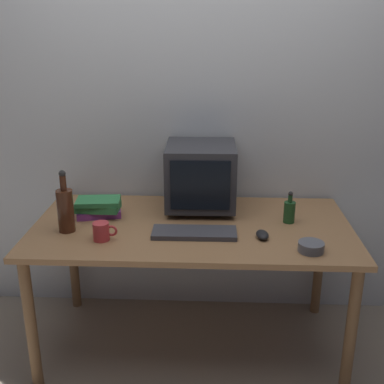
{
  "coord_description": "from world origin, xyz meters",
  "views": [
    {
      "loc": [
        0.11,
        -2.32,
        1.75
      ],
      "look_at": [
        0.0,
        0.0,
        0.93
      ],
      "focal_mm": 45.12,
      "sensor_mm": 36.0,
      "label": 1
    }
  ],
  "objects_px": {
    "keyboard": "(194,233)",
    "computer_mouse": "(262,235)",
    "bottle_tall": "(65,209)",
    "bottle_short": "(289,211)",
    "crt_monitor": "(201,176)",
    "mug": "(102,231)",
    "book_stack": "(98,207)",
    "cd_spindle": "(311,247)"
  },
  "relations": [
    {
      "from": "keyboard",
      "to": "book_stack",
      "type": "relative_size",
      "value": 1.64
    },
    {
      "from": "crt_monitor",
      "to": "mug",
      "type": "bearing_deg",
      "value": -136.29
    },
    {
      "from": "computer_mouse",
      "to": "mug",
      "type": "bearing_deg",
      "value": 178.12
    },
    {
      "from": "crt_monitor",
      "to": "book_stack",
      "type": "bearing_deg",
      "value": -164.93
    },
    {
      "from": "book_stack",
      "to": "cd_spindle",
      "type": "distance_m",
      "value": 1.14
    },
    {
      "from": "computer_mouse",
      "to": "mug",
      "type": "xyz_separation_m",
      "value": [
        -0.78,
        -0.06,
        0.03
      ]
    },
    {
      "from": "bottle_tall",
      "to": "bottle_short",
      "type": "relative_size",
      "value": 1.87
    },
    {
      "from": "cd_spindle",
      "to": "mug",
      "type": "bearing_deg",
      "value": 175.54
    },
    {
      "from": "crt_monitor",
      "to": "computer_mouse",
      "type": "bearing_deg",
      "value": -50.97
    },
    {
      "from": "keyboard",
      "to": "mug",
      "type": "height_order",
      "value": "mug"
    },
    {
      "from": "book_stack",
      "to": "mug",
      "type": "bearing_deg",
      "value": -74.16
    },
    {
      "from": "keyboard",
      "to": "computer_mouse",
      "type": "xyz_separation_m",
      "value": [
        0.33,
        -0.02,
        0.01
      ]
    },
    {
      "from": "book_stack",
      "to": "crt_monitor",
      "type": "bearing_deg",
      "value": 15.07
    },
    {
      "from": "book_stack",
      "to": "cd_spindle",
      "type": "bearing_deg",
      "value": -19.2
    },
    {
      "from": "keyboard",
      "to": "bottle_short",
      "type": "xyz_separation_m",
      "value": [
        0.49,
        0.19,
        0.05
      ]
    },
    {
      "from": "crt_monitor",
      "to": "book_stack",
      "type": "relative_size",
      "value": 1.53
    },
    {
      "from": "book_stack",
      "to": "bottle_short",
      "type": "bearing_deg",
      "value": -1.82
    },
    {
      "from": "keyboard",
      "to": "cd_spindle",
      "type": "bearing_deg",
      "value": -16.35
    },
    {
      "from": "computer_mouse",
      "to": "cd_spindle",
      "type": "xyz_separation_m",
      "value": [
        0.21,
        -0.13,
        0.0
      ]
    },
    {
      "from": "bottle_short",
      "to": "crt_monitor",
      "type": "bearing_deg",
      "value": 159.09
    },
    {
      "from": "crt_monitor",
      "to": "mug",
      "type": "xyz_separation_m",
      "value": [
        -0.47,
        -0.45,
        -0.15
      ]
    },
    {
      "from": "computer_mouse",
      "to": "bottle_tall",
      "type": "bearing_deg",
      "value": 171.53
    },
    {
      "from": "crt_monitor",
      "to": "keyboard",
      "type": "distance_m",
      "value": 0.41
    },
    {
      "from": "crt_monitor",
      "to": "bottle_short",
      "type": "relative_size",
      "value": 2.28
    },
    {
      "from": "keyboard",
      "to": "cd_spindle",
      "type": "xyz_separation_m",
      "value": [
        0.55,
        -0.16,
        0.01
      ]
    },
    {
      "from": "cd_spindle",
      "to": "bottle_short",
      "type": "bearing_deg",
      "value": 98.79
    },
    {
      "from": "crt_monitor",
      "to": "bottle_tall",
      "type": "relative_size",
      "value": 1.22
    },
    {
      "from": "computer_mouse",
      "to": "mug",
      "type": "distance_m",
      "value": 0.78
    },
    {
      "from": "keyboard",
      "to": "computer_mouse",
      "type": "relative_size",
      "value": 4.2
    },
    {
      "from": "computer_mouse",
      "to": "bottle_short",
      "type": "distance_m",
      "value": 0.27
    },
    {
      "from": "mug",
      "to": "cd_spindle",
      "type": "bearing_deg",
      "value": -4.46
    },
    {
      "from": "computer_mouse",
      "to": "bottle_tall",
      "type": "xyz_separation_m",
      "value": [
        -0.98,
        0.04,
        0.1
      ]
    },
    {
      "from": "keyboard",
      "to": "computer_mouse",
      "type": "bearing_deg",
      "value": -4.04
    },
    {
      "from": "book_stack",
      "to": "cd_spindle",
      "type": "xyz_separation_m",
      "value": [
        1.08,
        -0.37,
        -0.03
      ]
    },
    {
      "from": "crt_monitor",
      "to": "computer_mouse",
      "type": "xyz_separation_m",
      "value": [
        0.31,
        -0.39,
        -0.17
      ]
    },
    {
      "from": "keyboard",
      "to": "mug",
      "type": "xyz_separation_m",
      "value": [
        -0.45,
        -0.08,
        0.03
      ]
    },
    {
      "from": "cd_spindle",
      "to": "book_stack",
      "type": "bearing_deg",
      "value": 160.8
    },
    {
      "from": "book_stack",
      "to": "mug",
      "type": "relative_size",
      "value": 2.14
    },
    {
      "from": "bottle_tall",
      "to": "bottle_short",
      "type": "bearing_deg",
      "value": 8.31
    },
    {
      "from": "book_stack",
      "to": "cd_spindle",
      "type": "relative_size",
      "value": 2.14
    },
    {
      "from": "crt_monitor",
      "to": "book_stack",
      "type": "height_order",
      "value": "crt_monitor"
    },
    {
      "from": "mug",
      "to": "cd_spindle",
      "type": "relative_size",
      "value": 1.0
    }
  ]
}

